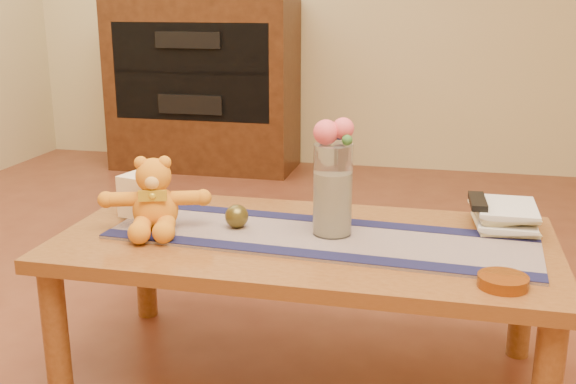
% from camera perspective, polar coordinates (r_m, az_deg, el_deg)
% --- Properties ---
extents(floor, '(5.50, 5.50, 0.00)m').
position_cam_1_polar(floor, '(2.15, 1.34, -15.11)').
color(floor, '#612C1B').
rests_on(floor, ground).
extents(coffee_table_top, '(1.40, 0.70, 0.04)m').
position_cam_1_polar(coffee_table_top, '(1.97, 1.42, -4.30)').
color(coffee_table_top, brown).
rests_on(coffee_table_top, floor).
extents(table_leg_fl, '(0.07, 0.07, 0.41)m').
position_cam_1_polar(table_leg_fl, '(2.03, -18.73, -11.37)').
color(table_leg_fl, brown).
rests_on(table_leg_fl, floor).
extents(table_leg_bl, '(0.07, 0.07, 0.41)m').
position_cam_1_polar(table_leg_bl, '(2.50, -11.81, -5.67)').
color(table_leg_bl, brown).
rests_on(table_leg_bl, floor).
extents(table_leg_br, '(0.07, 0.07, 0.41)m').
position_cam_1_polar(table_leg_br, '(2.30, 18.93, -8.17)').
color(table_leg_br, brown).
rests_on(table_leg_br, floor).
extents(persian_runner, '(1.22, 0.42, 0.01)m').
position_cam_1_polar(persian_runner, '(1.95, 2.64, -3.78)').
color(persian_runner, '#1B234B').
rests_on(persian_runner, coffee_table_top).
extents(runner_border_near, '(1.20, 0.13, 0.00)m').
position_cam_1_polar(runner_border_near, '(1.81, 1.54, -5.11)').
color(runner_border_near, '#131439').
rests_on(runner_border_near, persian_runner).
extents(runner_border_far, '(1.20, 0.13, 0.00)m').
position_cam_1_polar(runner_border_far, '(2.08, 3.60, -2.36)').
color(runner_border_far, '#131439').
rests_on(runner_border_far, persian_runner).
extents(teddy_bear, '(0.36, 0.33, 0.20)m').
position_cam_1_polar(teddy_bear, '(2.01, -11.03, -0.21)').
color(teddy_bear, orange).
rests_on(teddy_bear, persian_runner).
extents(pillar_candle, '(0.13, 0.13, 0.13)m').
position_cam_1_polar(pillar_candle, '(2.16, -12.07, -0.22)').
color(pillar_candle, '#FFE5BB').
rests_on(pillar_candle, persian_runner).
extents(candle_wick, '(0.00, 0.00, 0.01)m').
position_cam_1_polar(candle_wick, '(2.14, -12.17, 1.58)').
color(candle_wick, black).
rests_on(candle_wick, pillar_candle).
extents(glass_vase, '(0.11, 0.11, 0.26)m').
position_cam_1_polar(glass_vase, '(1.93, 3.74, 0.18)').
color(glass_vase, silver).
rests_on(glass_vase, persian_runner).
extents(potpourri_fill, '(0.09, 0.09, 0.18)m').
position_cam_1_polar(potpourri_fill, '(1.94, 3.72, -0.93)').
color(potpourri_fill, beige).
rests_on(potpourri_fill, glass_vase).
extents(rose_left, '(0.07, 0.07, 0.07)m').
position_cam_1_polar(rose_left, '(1.88, 3.18, 4.98)').
color(rose_left, '#EE5462').
rests_on(rose_left, glass_vase).
extents(rose_right, '(0.06, 0.06, 0.06)m').
position_cam_1_polar(rose_right, '(1.89, 4.61, 5.30)').
color(rose_right, '#EE5462').
rests_on(rose_right, glass_vase).
extents(blue_flower_back, '(0.04, 0.04, 0.04)m').
position_cam_1_polar(blue_flower_back, '(1.92, 4.29, 4.98)').
color(blue_flower_back, '#4B51A2').
rests_on(blue_flower_back, glass_vase).
extents(blue_flower_side, '(0.04, 0.04, 0.04)m').
position_cam_1_polar(blue_flower_side, '(1.91, 3.03, 4.72)').
color(blue_flower_side, '#4B51A2').
rests_on(blue_flower_side, glass_vase).
extents(leaf_sprig, '(0.03, 0.03, 0.03)m').
position_cam_1_polar(leaf_sprig, '(1.87, 4.93, 4.32)').
color(leaf_sprig, '#33662D').
rests_on(leaf_sprig, glass_vase).
extents(bronze_ball, '(0.08, 0.08, 0.07)m').
position_cam_1_polar(bronze_ball, '(2.01, -4.29, -2.02)').
color(bronze_ball, '#4F441A').
rests_on(bronze_ball, persian_runner).
extents(book_bottom, '(0.19, 0.24, 0.02)m').
position_cam_1_polar(book_bottom, '(2.10, 15.32, -2.62)').
color(book_bottom, beige).
rests_on(book_bottom, coffee_table_top).
extents(book_lower, '(0.17, 0.23, 0.02)m').
position_cam_1_polar(book_lower, '(2.10, 15.51, -2.17)').
color(book_lower, beige).
rests_on(book_lower, book_bottom).
extents(book_upper, '(0.20, 0.25, 0.02)m').
position_cam_1_polar(book_upper, '(2.10, 15.23, -1.60)').
color(book_upper, beige).
rests_on(book_upper, book_lower).
extents(book_top, '(0.16, 0.22, 0.02)m').
position_cam_1_polar(book_top, '(2.09, 15.55, -1.15)').
color(book_top, beige).
rests_on(book_top, book_upper).
extents(tv_remote, '(0.05, 0.16, 0.02)m').
position_cam_1_polar(tv_remote, '(2.07, 15.49, -0.75)').
color(tv_remote, black).
rests_on(tv_remote, book_top).
extents(amber_dish, '(0.14, 0.14, 0.03)m').
position_cam_1_polar(amber_dish, '(1.70, 17.43, -7.11)').
color(amber_dish, '#BF5914').
rests_on(amber_dish, coffee_table_top).
extents(media_cabinet, '(1.20, 0.50, 1.10)m').
position_cam_1_polar(media_cabinet, '(4.60, -7.01, 8.78)').
color(media_cabinet, black).
rests_on(media_cabinet, floor).
extents(cabinet_cavity, '(1.02, 0.03, 0.61)m').
position_cam_1_polar(cabinet_cavity, '(4.37, -8.12, 9.83)').
color(cabinet_cavity, black).
rests_on(cabinet_cavity, media_cabinet).
extents(cabinet_shelf, '(1.02, 0.20, 0.02)m').
position_cam_1_polar(cabinet_shelf, '(4.45, -7.73, 9.95)').
color(cabinet_shelf, black).
rests_on(cabinet_shelf, media_cabinet).
extents(stereo_upper, '(0.42, 0.28, 0.10)m').
position_cam_1_polar(stereo_upper, '(4.45, -7.73, 12.51)').
color(stereo_upper, black).
rests_on(stereo_upper, media_cabinet).
extents(stereo_lower, '(0.42, 0.28, 0.12)m').
position_cam_1_polar(stereo_lower, '(4.49, -7.54, 7.46)').
color(stereo_lower, black).
rests_on(stereo_lower, media_cabinet).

